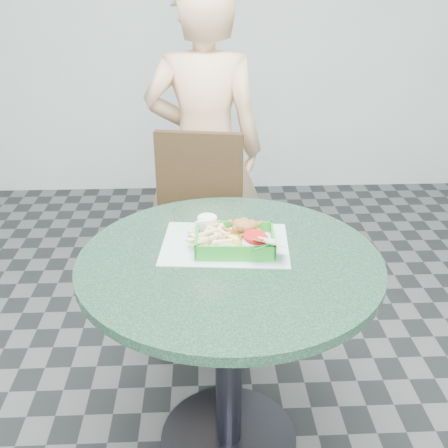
{
  "coord_description": "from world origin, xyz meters",
  "views": [
    {
      "loc": [
        -0.08,
        -1.39,
        1.55
      ],
      "look_at": [
        -0.01,
        0.1,
        0.83
      ],
      "focal_mm": 42.0,
      "sensor_mm": 36.0,
      "label": 1
    }
  ],
  "objects_px": {
    "food_basket": "(235,249)",
    "sauce_ramekin": "(206,227)",
    "diner_person": "(205,146)",
    "crab_sandwich": "(243,234)",
    "dining_chair": "(200,225)",
    "cafe_table": "(229,308)"
  },
  "relations": [
    {
      "from": "food_basket",
      "to": "diner_person",
      "type": "bearing_deg",
      "value": 94.93
    },
    {
      "from": "dining_chair",
      "to": "sauce_ramekin",
      "type": "xyz_separation_m",
      "value": [
        0.02,
        -0.57,
        0.27
      ]
    },
    {
      "from": "diner_person",
      "to": "sauce_ramekin",
      "type": "bearing_deg",
      "value": 94.84
    },
    {
      "from": "cafe_table",
      "to": "food_basket",
      "type": "height_order",
      "value": "food_basket"
    },
    {
      "from": "food_basket",
      "to": "sauce_ramekin",
      "type": "distance_m",
      "value": 0.13
    },
    {
      "from": "cafe_table",
      "to": "dining_chair",
      "type": "height_order",
      "value": "dining_chair"
    },
    {
      "from": "dining_chair",
      "to": "food_basket",
      "type": "bearing_deg",
      "value": -70.7
    },
    {
      "from": "diner_person",
      "to": "food_basket",
      "type": "distance_m",
      "value": 0.99
    },
    {
      "from": "cafe_table",
      "to": "dining_chair",
      "type": "bearing_deg",
      "value": 97.35
    },
    {
      "from": "cafe_table",
      "to": "sauce_ramekin",
      "type": "relative_size",
      "value": 14.61
    },
    {
      "from": "cafe_table",
      "to": "sauce_ramekin",
      "type": "distance_m",
      "value": 0.27
    },
    {
      "from": "dining_chair",
      "to": "sauce_ramekin",
      "type": "bearing_deg",
      "value": -78.09
    },
    {
      "from": "dining_chair",
      "to": "sauce_ramekin",
      "type": "relative_size",
      "value": 14.63
    },
    {
      "from": "diner_person",
      "to": "crab_sandwich",
      "type": "bearing_deg",
      "value": 102.09
    },
    {
      "from": "crab_sandwich",
      "to": "sauce_ramekin",
      "type": "distance_m",
      "value": 0.13
    },
    {
      "from": "food_basket",
      "to": "crab_sandwich",
      "type": "relative_size",
      "value": 2.12
    },
    {
      "from": "dining_chair",
      "to": "crab_sandwich",
      "type": "relative_size",
      "value": 8.12
    },
    {
      "from": "dining_chair",
      "to": "food_basket",
      "type": "distance_m",
      "value": 0.71
    },
    {
      "from": "crab_sandwich",
      "to": "sauce_ramekin",
      "type": "bearing_deg",
      "value": 156.99
    },
    {
      "from": "diner_person",
      "to": "food_basket",
      "type": "height_order",
      "value": "diner_person"
    },
    {
      "from": "dining_chair",
      "to": "food_basket",
      "type": "xyz_separation_m",
      "value": [
        0.11,
        -0.66,
        0.23
      ]
    },
    {
      "from": "cafe_table",
      "to": "crab_sandwich",
      "type": "height_order",
      "value": "crab_sandwich"
    }
  ]
}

